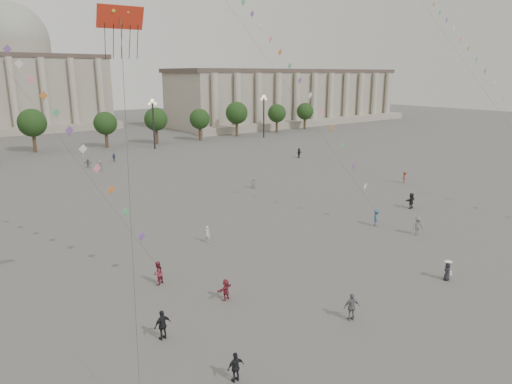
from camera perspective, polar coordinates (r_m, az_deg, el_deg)
ground at (r=37.64m, az=13.25°, el=-10.60°), size 360.00×360.00×0.00m
hall_east at (r=153.85m, az=4.34°, el=11.80°), size 84.00×26.22×17.20m
hall_central at (r=152.83m, az=-27.83°, el=12.37°), size 48.30×34.30×35.50m
tree_row at (r=103.31m, az=-22.22°, el=7.74°), size 137.12×5.12×8.00m
lamp_post_mid_east at (r=100.70m, az=-12.75°, el=9.43°), size 2.00×0.90×10.65m
lamp_post_far_east at (r=116.39m, az=0.98°, el=10.43°), size 2.00×0.90×10.65m
person_crowd_0 at (r=88.12m, az=-17.34°, el=4.15°), size 1.04×0.65×1.66m
person_crowd_3 at (r=57.94m, az=18.82°, el=-1.03°), size 1.79×0.62×1.91m
person_crowd_4 at (r=80.05m, az=-18.85°, el=3.10°), size 1.37×1.72×1.83m
person_crowd_6 at (r=48.67m, az=19.58°, el=-4.01°), size 1.39×1.03×1.92m
person_crowd_7 at (r=64.68m, az=-0.32°, el=1.15°), size 1.45×0.76×1.50m
person_crowd_8 at (r=71.20m, az=18.08°, el=1.76°), size 1.26×1.19×1.71m
person_crowd_9 at (r=88.66m, az=5.40°, el=4.88°), size 1.81×1.12×1.86m
person_crowd_12 at (r=83.87m, az=-20.26°, el=3.39°), size 1.51×1.13×1.59m
person_crowd_13 at (r=44.22m, az=-6.12°, el=-5.26°), size 0.67×0.72×1.65m
tourist_1 at (r=25.64m, az=-2.54°, el=-21.02°), size 1.01×0.48×1.69m
tourist_2 at (r=33.45m, az=-3.80°, el=-12.06°), size 1.53×0.85×1.57m
tourist_3 at (r=31.45m, az=11.88°, el=-13.88°), size 1.20×0.89×1.89m
tourist_4 at (r=29.42m, az=-11.59°, el=-15.96°), size 1.17×0.59×1.92m
kite_flyer_0 at (r=36.31m, az=-12.18°, el=-9.88°), size 1.13×1.05×1.87m
kite_flyer_1 at (r=50.24m, az=14.80°, el=-3.13°), size 1.25×1.33×1.81m
hat_person at (r=39.24m, az=22.81°, el=-9.05°), size 0.80×0.61×1.69m
dragon_kite at (r=23.68m, az=-16.48°, el=18.21°), size 2.23×2.69×17.64m
kite_train_east at (r=80.22m, az=22.36°, el=19.21°), size 29.72×49.12×71.33m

